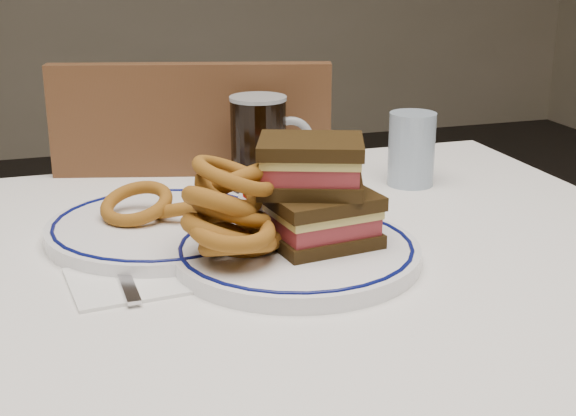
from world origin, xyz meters
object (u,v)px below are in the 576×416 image
object	(u,v)px
main_plate	(296,252)
far_plate	(162,228)
chair_far	(203,289)
beer_mug	(261,142)
reuben_sandwich	(317,192)

from	to	relation	value
main_plate	far_plate	xyz separation A→B (m)	(-0.13, 0.13, -0.00)
main_plate	far_plate	size ratio (longest dim) A/B	1.01
chair_far	main_plate	distance (m)	0.56
main_plate	beer_mug	bearing A→B (deg)	82.29
chair_far	far_plate	size ratio (longest dim) A/B	3.30
main_plate	reuben_sandwich	size ratio (longest dim) A/B	1.97
beer_mug	far_plate	distance (m)	0.24
reuben_sandwich	far_plate	size ratio (longest dim) A/B	0.51
chair_far	beer_mug	bearing A→B (deg)	-77.25
chair_far	reuben_sandwich	size ratio (longest dim) A/B	6.46
main_plate	far_plate	bearing A→B (deg)	136.38
chair_far	main_plate	world-z (taller)	chair_far
reuben_sandwich	chair_far	bearing A→B (deg)	94.24
far_plate	reuben_sandwich	bearing A→B (deg)	-37.61
main_plate	chair_far	bearing A→B (deg)	91.28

